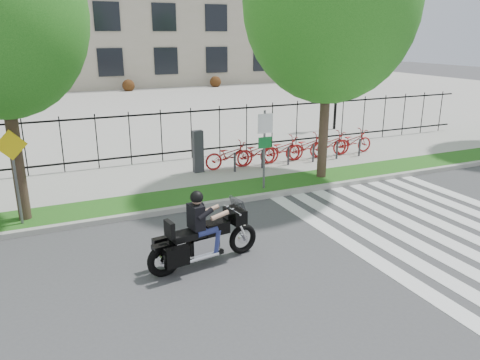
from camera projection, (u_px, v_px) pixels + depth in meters
name	position (u px, v px, depth m)	size (l,w,h in m)	color
ground	(276.00, 267.00, 10.23)	(120.00, 120.00, 0.00)	#3E3E41
curb	(209.00, 204.00, 13.77)	(60.00, 0.20, 0.15)	#9D9C94
grass_verge	(200.00, 196.00, 14.51)	(60.00, 1.50, 0.15)	#1C5715
sidewalk	(176.00, 175.00, 16.68)	(60.00, 3.50, 0.15)	#9A9790
plaza	(101.00, 108.00, 31.95)	(80.00, 34.00, 0.10)	#9A9790
crosswalk_stripes	(439.00, 230.00, 12.12)	(5.70, 8.00, 0.01)	silver
iron_fence	(162.00, 136.00, 17.88)	(30.00, 0.06, 2.00)	black
lamp_post_right	(338.00, 68.00, 23.63)	(1.06, 0.70, 4.25)	black
street_tree_2	(331.00, 1.00, 14.54)	(5.53, 5.53, 8.89)	#3C2921
bike_share_station	(293.00, 148.00, 18.12)	(7.81, 0.87, 1.50)	#2D2D33
sign_pole_regulatory	(265.00, 140.00, 14.50)	(0.50, 0.09, 2.50)	#59595B
sign_pole_warning	(14.00, 165.00, 11.72)	(0.78, 0.09, 2.49)	#59595B
motorcycle_rider	(204.00, 235.00, 10.18)	(2.69, 0.97, 2.08)	black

